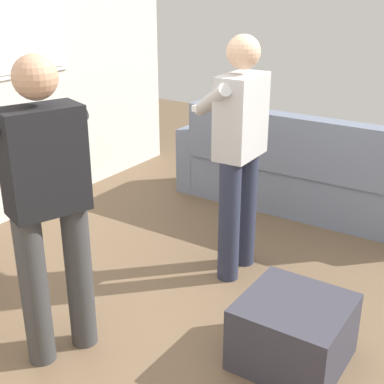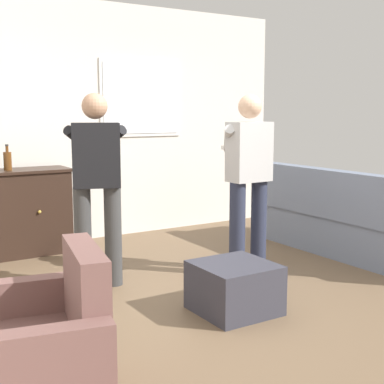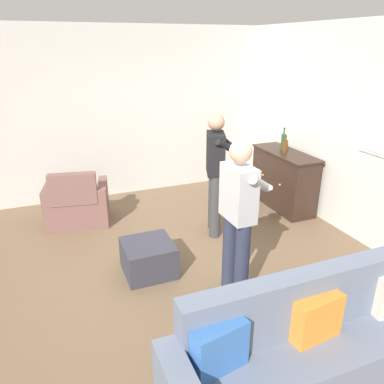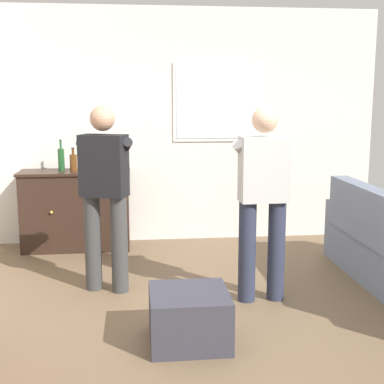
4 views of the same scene
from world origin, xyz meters
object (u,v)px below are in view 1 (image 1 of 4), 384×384
Objects in this scene: couch at (302,175)px; person_standing_right at (239,148)px; ottoman at (293,331)px; person_standing_left at (48,200)px.

person_standing_right is (-1.25, -0.02, 0.58)m from couch.
ottoman is at bearing -158.25° from couch.
ottoman is 0.34× the size of person_standing_right.
couch is 1.46× the size of person_standing_right.
ottoman is at bearing -132.90° from person_standing_right.
person_standing_right reaches higher than couch.
couch is 1.38m from person_standing_right.
person_standing_left is at bearing 164.11° from person_standing_right.
person_standing_right is at bearing 47.10° from ottoman.
couch is at bearing -7.99° from person_standing_left.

